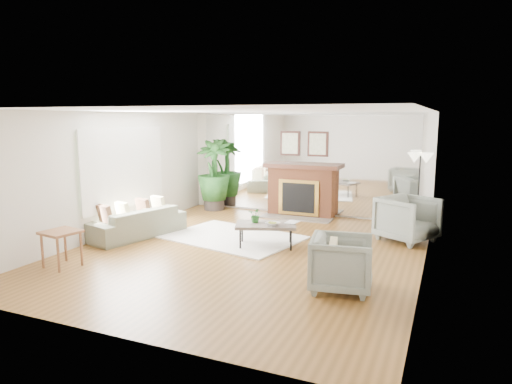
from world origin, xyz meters
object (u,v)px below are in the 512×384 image
at_px(fireplace, 301,189).
at_px(side_table, 61,237).
at_px(potted_ficus, 214,172).
at_px(armchair_front, 341,263).
at_px(sofa, 137,222).
at_px(coffee_table, 266,225).
at_px(armchair_back, 408,219).
at_px(floor_lamp, 420,164).

bearing_deg(fireplace, side_table, -114.64).
bearing_deg(potted_ficus, fireplace, 3.94).
distance_m(armchair_front, side_table, 4.43).
relative_size(sofa, side_table, 3.32).
bearing_deg(fireplace, sofa, -127.77).
xyz_separation_m(coffee_table, armchair_front, (1.77, -1.58, -0.02)).
height_order(coffee_table, potted_ficus, potted_ficus).
bearing_deg(fireplace, armchair_back, -28.12).
height_order(fireplace, armchair_back, fireplace).
distance_m(sofa, side_table, 2.03).
distance_m(coffee_table, potted_ficus, 3.72).
bearing_deg(side_table, coffee_table, 42.16).
bearing_deg(armchair_back, fireplace, 92.78).
bearing_deg(coffee_table, side_table, -137.84).
bearing_deg(coffee_table, sofa, -172.97).
distance_m(coffee_table, armchair_back, 2.78).
bearing_deg(side_table, potted_ficus, 89.17).
height_order(armchair_back, armchair_front, armchair_back).
distance_m(coffee_table, floor_lamp, 3.78).
distance_m(fireplace, armchair_back, 2.96).
xyz_separation_m(fireplace, armchair_back, (2.60, -1.39, -0.22)).
relative_size(sofa, armchair_back, 2.06).
xyz_separation_m(sofa, side_table, (0.07, -2.02, 0.21)).
bearing_deg(potted_ficus, armchair_back, -14.08).
xyz_separation_m(armchair_back, potted_ficus, (-4.91, 1.23, 0.53)).
xyz_separation_m(armchair_front, side_table, (-4.37, -0.78, 0.11)).
height_order(sofa, floor_lamp, floor_lamp).
height_order(fireplace, coffee_table, fireplace).
bearing_deg(armchair_front, sofa, 65.08).
relative_size(armchair_front, floor_lamp, 0.52).
bearing_deg(sofa, coffee_table, 112.54).
bearing_deg(sofa, armchair_front, 89.79).
bearing_deg(armchair_back, armchair_front, -160.59).
bearing_deg(fireplace, floor_lamp, -3.37).
bearing_deg(fireplace, potted_ficus, -176.06).
bearing_deg(potted_ficus, coffee_table, -46.64).
height_order(coffee_table, floor_lamp, floor_lamp).
bearing_deg(armchair_back, sofa, 140.24).
distance_m(armchair_front, floor_lamp, 4.43).
bearing_deg(armchair_front, floor_lamp, -18.74).
height_order(sofa, armchair_back, armchair_back).
relative_size(sofa, potted_ficus, 1.09).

